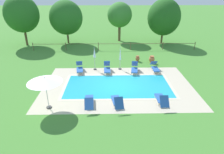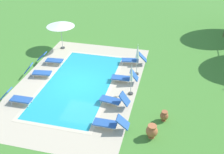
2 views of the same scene
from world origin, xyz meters
name	(u,v)px [view 1 (image 1 of 2)]	position (x,y,z in m)	size (l,w,h in m)	color
ground_plane	(118,86)	(0.00, 0.00, 0.00)	(160.00, 160.00, 0.00)	#478433
pool_deck_paving	(118,86)	(0.00, 0.00, 0.00)	(12.59, 8.08, 0.01)	beige
swimming_pool_water	(118,86)	(0.00, 0.00, 0.01)	(8.76, 4.25, 0.01)	#23A8C1
pool_coping_rim	(118,86)	(0.00, 0.00, 0.01)	(9.24, 4.73, 0.01)	beige
sun_lounger_north_near_steps	(80,68)	(-3.66, 3.17, 0.39)	(0.88, 1.98, 0.94)	#2856A8
sun_lounger_north_mid	(117,101)	(-0.21, -3.08, 0.39)	(0.88, 1.94, 0.98)	#2856A8
sun_lounger_north_far	(134,68)	(1.77, 2.95, 0.39)	(0.86, 1.92, 0.99)	#2856A8
sun_lounger_north_end	(89,101)	(-2.17, -3.01, 0.38)	(0.75, 2.00, 0.90)	#2856A8
sun_lounger_south_near_corner	(107,68)	(-0.93, 3.02, 0.40)	(0.66, 1.86, 1.00)	#2856A8
sun_lounger_south_mid	(161,99)	(2.97, -2.89, 0.39)	(0.63, 1.91, 0.95)	#2856A8
sun_lounger_south_far	(155,67)	(3.85, 3.20, 0.38)	(0.60, 1.97, 0.88)	#2856A8
patio_umbrella_open_foreground	(45,80)	(-4.97, -3.22, 2.15)	(2.31, 2.31, 2.37)	#383838
patio_umbrella_closed_row_west	(120,56)	(0.38, 3.69, 1.44)	(0.32, 0.32, 2.37)	#383838
patio_umbrella_closed_row_mid_west	(94,54)	(-2.17, 3.65, 1.63)	(0.32, 0.32, 2.38)	#383838
terracotta_urn_near_fence	(138,58)	(2.50, 5.98, 0.35)	(0.46, 0.46, 0.64)	#A85B38
terracotta_urn_by_tree	(152,59)	(3.99, 5.46, 0.42)	(0.62, 0.62, 0.79)	#B7663D
perimeter_fence	(115,45)	(0.04, 10.39, 0.71)	(21.59, 0.08, 1.05)	brown
tree_far_west	(164,17)	(7.18, 13.79, 3.74)	(4.63, 4.63, 6.30)	brown
tree_west_mid	(22,14)	(-12.55, 13.11, 4.30)	(4.61, 4.61, 6.79)	brown
tree_centre	(120,15)	(0.94, 15.33, 3.88)	(3.66, 3.66, 5.72)	brown
tree_east_mid	(66,18)	(-6.77, 14.09, 3.69)	(4.68, 4.68, 6.09)	brown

